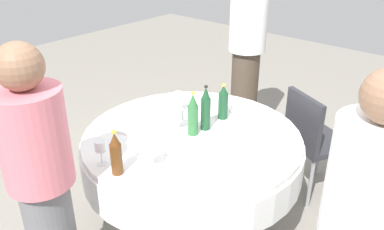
% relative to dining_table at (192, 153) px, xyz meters
% --- Properties ---
extents(ground_plane, '(10.00, 10.00, 0.00)m').
position_rel_dining_table_xyz_m(ground_plane, '(0.00, 0.00, -0.59)').
color(ground_plane, gray).
extents(dining_table, '(1.47, 1.47, 0.74)m').
position_rel_dining_table_xyz_m(dining_table, '(0.00, 0.00, 0.00)').
color(dining_table, white).
rests_on(dining_table, ground_plane).
extents(bottle_dark_green_near, '(0.07, 0.07, 0.31)m').
position_rel_dining_table_xyz_m(bottle_dark_green_near, '(-0.12, 0.02, 0.29)').
color(bottle_dark_green_near, '#194728').
rests_on(bottle_dark_green_near, dining_table).
extents(bottle_dark_green_outer, '(0.07, 0.07, 0.26)m').
position_rel_dining_table_xyz_m(bottle_dark_green_outer, '(-0.33, 0.01, 0.27)').
color(bottle_dark_green_outer, '#194728').
rests_on(bottle_dark_green_outer, dining_table).
extents(bottle_brown_front, '(0.07, 0.07, 0.27)m').
position_rel_dining_table_xyz_m(bottle_brown_front, '(0.61, -0.02, 0.27)').
color(bottle_brown_front, '#593314').
rests_on(bottle_brown_front, dining_table).
extents(bottle_green_rear, '(0.07, 0.07, 0.30)m').
position_rel_dining_table_xyz_m(bottle_green_rear, '(-0.01, -0.00, 0.29)').
color(bottle_green_rear, '#2D6B38').
rests_on(bottle_green_rear, dining_table).
extents(wine_glass_rear, '(0.07, 0.07, 0.15)m').
position_rel_dining_table_xyz_m(wine_glass_rear, '(-0.00, -0.12, 0.25)').
color(wine_glass_rear, white).
rests_on(wine_glass_rear, dining_table).
extents(wine_glass_right, '(0.06, 0.06, 0.16)m').
position_rel_dining_table_xyz_m(wine_glass_right, '(-0.18, -0.29, 0.26)').
color(wine_glass_right, white).
rests_on(wine_glass_right, dining_table).
extents(wine_glass_east, '(0.07, 0.07, 0.14)m').
position_rel_dining_table_xyz_m(wine_glass_east, '(0.43, 0.08, 0.25)').
color(wine_glass_east, white).
rests_on(wine_glass_east, dining_table).
extents(wine_glass_mid, '(0.07, 0.07, 0.15)m').
position_rel_dining_table_xyz_m(wine_glass_mid, '(0.61, -0.16, 0.26)').
color(wine_glass_mid, white).
rests_on(wine_glass_mid, dining_table).
extents(plate_left, '(0.24, 0.24, 0.02)m').
position_rel_dining_table_xyz_m(plate_left, '(-0.21, 0.46, 0.15)').
color(plate_left, white).
rests_on(plate_left, dining_table).
extents(plate_inner, '(0.26, 0.26, 0.02)m').
position_rel_dining_table_xyz_m(plate_inner, '(0.19, -0.39, 0.15)').
color(plate_inner, white).
rests_on(plate_inner, dining_table).
extents(plate_west, '(0.22, 0.22, 0.02)m').
position_rel_dining_table_xyz_m(plate_west, '(-0.54, 0.00, 0.15)').
color(plate_west, white).
rests_on(plate_west, dining_table).
extents(spoon_outer, '(0.08, 0.17, 0.00)m').
position_rel_dining_table_xyz_m(spoon_outer, '(-0.21, -0.53, 0.15)').
color(spoon_outer, silver).
rests_on(spoon_outer, dining_table).
extents(folded_napkin, '(0.15, 0.15, 0.02)m').
position_rel_dining_table_xyz_m(folded_napkin, '(0.23, 0.09, 0.16)').
color(folded_napkin, white).
rests_on(folded_napkin, dining_table).
extents(person_outer, '(0.34, 0.34, 1.55)m').
position_rel_dining_table_xyz_m(person_outer, '(0.98, -0.17, 0.22)').
color(person_outer, slate).
rests_on(person_outer, ground_plane).
extents(person_front, '(0.34, 0.34, 1.64)m').
position_rel_dining_table_xyz_m(person_front, '(-1.31, -0.46, 0.27)').
color(person_front, '#4C3F33').
rests_on(person_front, ground_plane).
extents(chair_east, '(0.54, 0.54, 0.87)m').
position_rel_dining_table_xyz_m(chair_east, '(-0.88, 0.45, -0.08)').
color(chair_east, '#2D2D33').
rests_on(chair_east, ground_plane).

